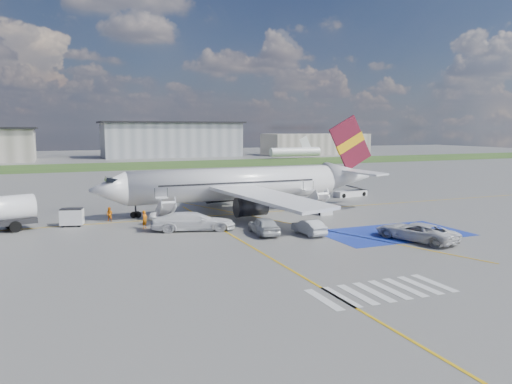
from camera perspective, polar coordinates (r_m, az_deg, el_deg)
ground at (r=48.82m, az=3.19°, el=-4.74°), size 400.00×400.00×0.00m
grass_strip at (r=139.94m, az=-13.89°, el=2.93°), size 400.00×30.00×0.01m
taxiway_line_main at (r=59.67m, az=-1.80°, el=-2.52°), size 120.00×0.20×0.01m
taxiway_line_cross at (r=37.96m, az=2.91°, el=-8.26°), size 0.20×60.00×0.01m
taxiway_line_diag at (r=59.67m, az=-1.80°, el=-2.52°), size 20.71×56.45×0.01m
staging_box at (r=50.69m, az=15.47°, el=-4.55°), size 14.00×8.00×0.01m
crosswalk at (r=32.98m, az=14.16°, el=-10.91°), size 9.00×4.00×0.01m
terminal_centre at (r=182.67m, az=-9.61°, el=5.90°), size 48.00×18.00×12.00m
terminal_east at (r=196.08m, az=6.82°, el=5.46°), size 40.00×16.00×8.00m
airliner at (r=61.58m, az=-1.16°, el=0.98°), size 36.81×32.95×11.92m
airstairs_fwd at (r=53.79m, az=-10.07°, el=-3.05°), size 1.90×5.20×3.60m
airstairs_aft at (r=60.41m, az=7.33°, el=-1.86°), size 1.90×5.20×3.60m
gpu_cart at (r=55.61m, az=-20.30°, el=-2.81°), size 2.53×1.92×1.89m
belt_loader at (r=76.21m, az=10.75°, el=-0.18°), size 5.78×2.71×1.68m
car_silver_a at (r=48.20m, az=0.90°, el=-3.85°), size 2.46×5.19×1.72m
car_silver_b at (r=48.41m, az=6.06°, el=-4.00°), size 1.71×4.49×1.46m
van_white_a at (r=47.77m, az=17.80°, el=-3.99°), size 4.24×6.46×2.23m
van_white_b at (r=50.40m, az=-7.22°, el=-2.99°), size 6.69×4.06×2.45m
crew_fwd at (r=52.23m, az=-12.61°, el=-3.08°), size 0.79×0.80×1.86m
crew_nose at (r=57.00m, az=-16.39°, el=-2.47°), size 0.99×0.96×1.60m
crew_aft at (r=61.46m, az=6.98°, el=-1.39°), size 0.75×1.20×1.90m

